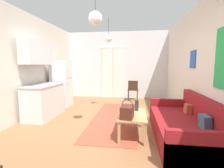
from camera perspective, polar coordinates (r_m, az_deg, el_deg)
ground_plane at (r=3.87m, az=-4.16°, el=-16.06°), size 4.85×7.90×0.10m
wall_back at (r=7.22m, az=1.73°, el=6.49°), size 4.45×0.13×2.84m
wall_right at (r=3.76m, az=30.21°, el=5.41°), size 0.12×7.50×2.84m
wall_left at (r=4.55m, az=-32.41°, el=5.36°), size 0.12×7.50×2.84m
area_rug at (r=4.56m, az=1.01°, el=-11.70°), size 1.15×3.17×0.01m
couch at (r=3.54m, az=24.11°, el=-13.41°), size 0.95×2.10×0.84m
coffee_table at (r=3.45m, az=7.11°, el=-11.10°), size 0.55×0.96×0.45m
bamboo_vase at (r=3.64m, az=8.54°, el=-7.28°), size 0.08×0.08×0.45m
handbag at (r=3.12m, az=5.29°, el=-9.58°), size 0.26×0.35×0.35m
refrigerator at (r=5.92m, az=-17.10°, el=0.15°), size 0.59×0.64×1.59m
kitchen_counter at (r=4.92m, az=-22.98°, el=-1.54°), size 0.63×1.29×2.08m
accent_chair at (r=6.67m, az=7.28°, el=-1.70°), size 0.42×0.40×0.81m
pendant_lamp_near at (r=3.43m, az=-5.78°, el=21.79°), size 0.26×0.26×0.63m
pendant_lamp_far at (r=5.12m, az=-1.23°, el=15.53°), size 0.22×0.22×0.72m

